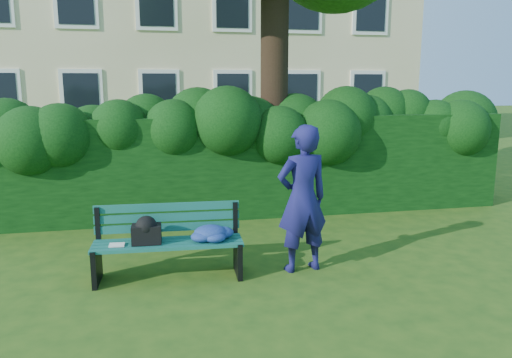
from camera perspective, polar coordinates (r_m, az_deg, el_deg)
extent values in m
plane|color=#254B14|center=(7.23, 1.00, -8.31)|extent=(80.00, 80.00, 0.00)
cube|color=white|center=(16.76, -19.29, 9.04)|extent=(1.30, 0.08, 1.60)
cube|color=black|center=(16.72, -19.31, 9.04)|extent=(1.05, 0.04, 1.35)
cube|color=white|center=(16.64, -10.96, 9.44)|extent=(1.30, 0.08, 1.60)
cube|color=black|center=(16.60, -10.96, 9.44)|extent=(1.05, 0.04, 1.35)
cube|color=white|center=(16.86, -2.67, 9.64)|extent=(1.30, 0.08, 1.60)
cube|color=black|center=(16.82, -2.65, 9.64)|extent=(1.05, 0.04, 1.35)
cube|color=white|center=(17.41, 5.26, 9.65)|extent=(1.30, 0.08, 1.60)
cube|color=black|center=(17.37, 5.30, 9.65)|extent=(1.05, 0.04, 1.35)
cube|color=white|center=(18.26, 12.58, 9.50)|extent=(1.30, 0.08, 1.60)
cube|color=black|center=(18.23, 12.63, 9.49)|extent=(1.05, 0.04, 1.35)
cube|color=white|center=(16.93, -19.92, 18.54)|extent=(1.30, 0.08, 1.60)
cube|color=black|center=(16.89, -19.94, 18.56)|extent=(1.05, 0.04, 1.35)
cube|color=white|center=(16.81, -11.33, 19.02)|extent=(1.30, 0.08, 1.60)
cube|color=black|center=(16.77, -11.33, 19.04)|extent=(1.05, 0.04, 1.35)
cube|color=white|center=(17.02, -2.76, 19.11)|extent=(1.30, 0.08, 1.60)
cube|color=black|center=(16.99, -2.73, 19.13)|extent=(1.05, 0.04, 1.35)
cube|color=white|center=(17.57, 5.43, 18.82)|extent=(1.30, 0.08, 1.60)
cube|color=black|center=(17.53, 5.47, 18.83)|extent=(1.05, 0.04, 1.35)
cube|color=white|center=(18.42, 12.96, 18.23)|extent=(1.30, 0.08, 1.60)
cube|color=black|center=(18.38, 13.01, 18.25)|extent=(1.05, 0.04, 1.35)
cube|color=black|center=(9.10, -2.09, 1.57)|extent=(10.00, 1.00, 1.80)
cylinder|color=black|center=(9.37, 2.12, 13.33)|extent=(0.51, 0.51, 5.55)
cube|color=#105041|center=(6.07, -10.02, -7.80)|extent=(1.82, 0.19, 0.04)
cube|color=#105041|center=(6.19, -10.01, -7.44)|extent=(1.82, 0.19, 0.04)
cube|color=#105041|center=(6.30, -10.00, -7.10)|extent=(1.82, 0.19, 0.04)
cube|color=#105041|center=(6.42, -9.98, -6.77)|extent=(1.82, 0.19, 0.04)
cube|color=#105041|center=(6.45, -10.01, -5.45)|extent=(1.82, 0.13, 0.10)
cube|color=#105041|center=(6.43, -10.05, -4.32)|extent=(1.82, 0.13, 0.10)
cube|color=#105041|center=(6.41, -10.09, -3.17)|extent=(1.82, 0.13, 0.10)
cube|color=black|center=(6.40, -17.74, -9.37)|extent=(0.08, 0.50, 0.44)
cube|color=black|center=(6.51, -17.63, -5.03)|extent=(0.06, 0.06, 0.45)
cube|color=black|center=(6.28, -17.93, -7.64)|extent=(0.08, 0.42, 0.05)
cube|color=black|center=(6.36, -2.08, -8.96)|extent=(0.08, 0.50, 0.44)
cube|color=black|center=(6.47, -2.40, -4.60)|extent=(0.06, 0.06, 0.45)
cube|color=black|center=(6.24, -2.04, -7.21)|extent=(0.08, 0.42, 0.05)
cube|color=white|center=(6.23, -15.61, -7.27)|extent=(0.19, 0.14, 0.02)
cube|color=black|center=(6.22, -12.40, -6.16)|extent=(0.36, 0.26, 0.23)
imported|color=#191855|center=(6.33, 5.32, -2.27)|extent=(0.75, 0.56, 1.88)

